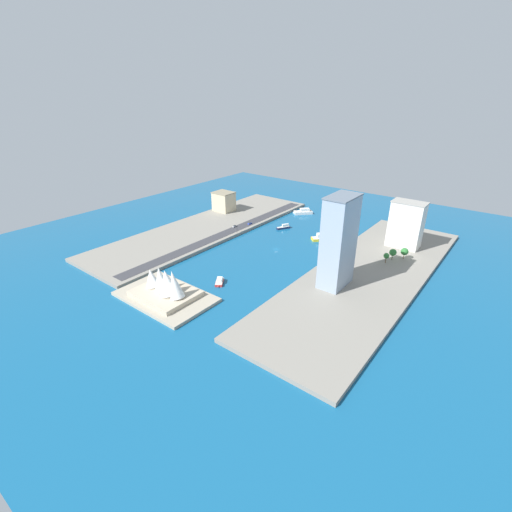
{
  "coord_description": "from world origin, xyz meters",
  "views": [
    {
      "loc": [
        -155.97,
        227.2,
        121.04
      ],
      "look_at": [
        2.4,
        24.26,
        1.96
      ],
      "focal_mm": 25.3,
      "sensor_mm": 36.0,
      "label": 1
    }
  ],
  "objects_px": {
    "tugboat_red": "(219,282)",
    "patrol_launch_navy": "(284,227)",
    "ferry_yellow_fast": "(326,237)",
    "hatchback_blue": "(250,223)",
    "ferry_white_commuter": "(303,212)",
    "office_block_beige": "(224,201)",
    "tower_tall_glass": "(339,242)",
    "sedan_silver": "(234,226)",
    "opera_landmark": "(165,286)",
    "traffic_light_waterfront": "(237,228)",
    "hotel_broad_white": "(406,225)"
  },
  "relations": [
    {
      "from": "ferry_yellow_fast",
      "to": "ferry_white_commuter",
      "type": "height_order",
      "value": "ferry_yellow_fast"
    },
    {
      "from": "hotel_broad_white",
      "to": "sedan_silver",
      "type": "distance_m",
      "value": 150.22
    },
    {
      "from": "ferry_white_commuter",
      "to": "opera_landmark",
      "type": "distance_m",
      "value": 203.55
    },
    {
      "from": "sedan_silver",
      "to": "tower_tall_glass",
      "type": "bearing_deg",
      "value": 161.6
    },
    {
      "from": "office_block_beige",
      "to": "sedan_silver",
      "type": "height_order",
      "value": "office_block_beige"
    },
    {
      "from": "patrol_launch_navy",
      "to": "opera_landmark",
      "type": "bearing_deg",
      "value": 94.52
    },
    {
      "from": "patrol_launch_navy",
      "to": "office_block_beige",
      "type": "xyz_separation_m",
      "value": [
        78.04,
        -1.22,
        11.13
      ]
    },
    {
      "from": "tugboat_red",
      "to": "traffic_light_waterfront",
      "type": "relative_size",
      "value": 1.8
    },
    {
      "from": "hatchback_blue",
      "to": "patrol_launch_navy",
      "type": "bearing_deg",
      "value": -151.32
    },
    {
      "from": "patrol_launch_navy",
      "to": "hatchback_blue",
      "type": "relative_size",
      "value": 3.15
    },
    {
      "from": "office_block_beige",
      "to": "patrol_launch_navy",
      "type": "bearing_deg",
      "value": 179.11
    },
    {
      "from": "opera_landmark",
      "to": "hatchback_blue",
      "type": "bearing_deg",
      "value": -73.22
    },
    {
      "from": "hatchback_blue",
      "to": "ferry_white_commuter",
      "type": "bearing_deg",
      "value": -106.45
    },
    {
      "from": "tower_tall_glass",
      "to": "sedan_silver",
      "type": "distance_m",
      "value": 134.8
    },
    {
      "from": "tugboat_red",
      "to": "tower_tall_glass",
      "type": "distance_m",
      "value": 83.88
    },
    {
      "from": "opera_landmark",
      "to": "patrol_launch_navy",
      "type": "bearing_deg",
      "value": -85.48
    },
    {
      "from": "hatchback_blue",
      "to": "sedan_silver",
      "type": "xyz_separation_m",
      "value": [
        6.13,
        15.43,
        0.0
      ]
    },
    {
      "from": "tugboat_red",
      "to": "patrol_launch_navy",
      "type": "distance_m",
      "value": 118.8
    },
    {
      "from": "ferry_yellow_fast",
      "to": "ferry_white_commuter",
      "type": "xyz_separation_m",
      "value": [
        54.53,
        -50.69,
        -0.03
      ]
    },
    {
      "from": "sedan_silver",
      "to": "opera_landmark",
      "type": "relative_size",
      "value": 0.11
    },
    {
      "from": "patrol_launch_navy",
      "to": "ferry_white_commuter",
      "type": "xyz_separation_m",
      "value": [
        9.17,
        -51.03,
        0.52
      ]
    },
    {
      "from": "tugboat_red",
      "to": "ferry_white_commuter",
      "type": "distance_m",
      "value": 170.62
    },
    {
      "from": "opera_landmark",
      "to": "traffic_light_waterfront",
      "type": "bearing_deg",
      "value": -71.92
    },
    {
      "from": "hotel_broad_white",
      "to": "opera_landmark",
      "type": "bearing_deg",
      "value": 61.57
    },
    {
      "from": "patrol_launch_navy",
      "to": "ferry_white_commuter",
      "type": "bearing_deg",
      "value": -79.82
    },
    {
      "from": "hotel_broad_white",
      "to": "sedan_silver",
      "type": "bearing_deg",
      "value": 20.25
    },
    {
      "from": "ferry_yellow_fast",
      "to": "office_block_beige",
      "type": "height_order",
      "value": "office_block_beige"
    },
    {
      "from": "tugboat_red",
      "to": "ferry_yellow_fast",
      "type": "height_order",
      "value": "ferry_yellow_fast"
    },
    {
      "from": "ferry_yellow_fast",
      "to": "sedan_silver",
      "type": "bearing_deg",
      "value": 21.45
    },
    {
      "from": "ferry_yellow_fast",
      "to": "hatchback_blue",
      "type": "bearing_deg",
      "value": 12.27
    },
    {
      "from": "tower_tall_glass",
      "to": "opera_landmark",
      "type": "bearing_deg",
      "value": 45.25
    },
    {
      "from": "hotel_broad_white",
      "to": "opera_landmark",
      "type": "distance_m",
      "value": 195.59
    },
    {
      "from": "ferry_yellow_fast",
      "to": "tower_tall_glass",
      "type": "relative_size",
      "value": 0.42
    },
    {
      "from": "tugboat_red",
      "to": "patrol_launch_navy",
      "type": "bearing_deg",
      "value": -77.72
    },
    {
      "from": "ferry_yellow_fast",
      "to": "opera_landmark",
      "type": "height_order",
      "value": "opera_landmark"
    },
    {
      "from": "ferry_yellow_fast",
      "to": "traffic_light_waterfront",
      "type": "relative_size",
      "value": 3.92
    },
    {
      "from": "office_block_beige",
      "to": "sedan_silver",
      "type": "bearing_deg",
      "value": 142.96
    },
    {
      "from": "ferry_white_commuter",
      "to": "opera_landmark",
      "type": "height_order",
      "value": "opera_landmark"
    },
    {
      "from": "hatchback_blue",
      "to": "opera_landmark",
      "type": "height_order",
      "value": "opera_landmark"
    },
    {
      "from": "tugboat_red",
      "to": "hatchback_blue",
      "type": "relative_size",
      "value": 2.58
    },
    {
      "from": "ferry_white_commuter",
      "to": "hatchback_blue",
      "type": "xyz_separation_m",
      "value": [
        19.73,
        66.83,
        1.42
      ]
    },
    {
      "from": "patrol_launch_navy",
      "to": "tower_tall_glass",
      "type": "relative_size",
      "value": 0.24
    },
    {
      "from": "ferry_yellow_fast",
      "to": "hatchback_blue",
      "type": "relative_size",
      "value": 5.61
    },
    {
      "from": "tugboat_red",
      "to": "traffic_light_waterfront",
      "type": "xyz_separation_m",
      "value": [
        49.78,
        -76.49,
        5.6
      ]
    },
    {
      "from": "patrol_launch_navy",
      "to": "hotel_broad_white",
      "type": "xyz_separation_m",
      "value": [
        -104.88,
        -20.36,
        20.1
      ]
    },
    {
      "from": "patrol_launch_navy",
      "to": "hatchback_blue",
      "type": "distance_m",
      "value": 33.0
    },
    {
      "from": "hotel_broad_white",
      "to": "ferry_yellow_fast",
      "type": "bearing_deg",
      "value": 18.59
    },
    {
      "from": "hatchback_blue",
      "to": "traffic_light_waterfront",
      "type": "relative_size",
      "value": 0.7
    },
    {
      "from": "hotel_broad_white",
      "to": "sedan_silver",
      "type": "relative_size",
      "value": 8.58
    },
    {
      "from": "tugboat_red",
      "to": "patrol_launch_navy",
      "type": "xyz_separation_m",
      "value": [
        25.27,
        -116.08,
        0.24
      ]
    }
  ]
}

